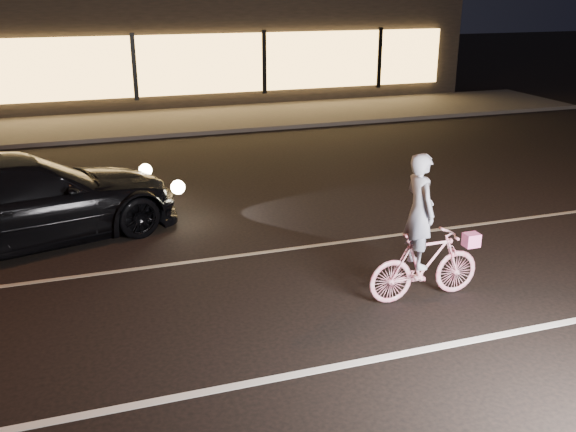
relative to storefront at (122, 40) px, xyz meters
name	(u,v)px	position (x,y,z in m)	size (l,w,h in m)	color
ground	(260,314)	(0.00, -18.97, -2.15)	(90.00, 90.00, 0.00)	black
lane_stripe_near	(296,374)	(0.00, -20.47, -2.14)	(60.00, 0.12, 0.01)	silver
lane_stripe_far	(225,257)	(0.00, -16.97, -2.14)	(60.00, 0.10, 0.01)	gray
sidewalk	(144,123)	(0.00, -5.97, -2.09)	(30.00, 4.00, 0.12)	#383533
storefront	(122,40)	(0.00, 0.00, 0.00)	(25.40, 8.42, 4.20)	black
cyclist	(423,249)	(2.27, -19.24, -1.40)	(1.67, 0.58, 2.11)	#DA2B59
sedan	(22,200)	(-3.05, -15.25, -1.38)	(5.68, 3.63, 1.53)	black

